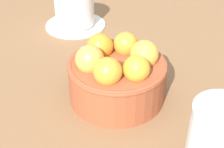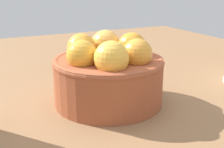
{
  "view_description": "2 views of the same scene",
  "coord_description": "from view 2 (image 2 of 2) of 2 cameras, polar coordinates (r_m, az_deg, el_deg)",
  "views": [
    {
      "loc": [
        22.38,
        36.9,
        34.26
      ],
      "look_at": [
        0.69,
        -0.4,
        4.45
      ],
      "focal_mm": 53.61,
      "sensor_mm": 36.0,
      "label": 1
    },
    {
      "loc": [
        -34.89,
        16.55,
        16.71
      ],
      "look_at": [
        -1.51,
        0.17,
        4.7
      ],
      "focal_mm": 46.1,
      "sensor_mm": 36.0,
      "label": 2
    }
  ],
  "objects": [
    {
      "name": "terracotta_bowl",
      "position": [
        0.41,
        -0.73,
        0.29
      ],
      "size": [
        15.52,
        15.52,
        9.84
      ],
      "color": "#9E4C2D",
      "rests_on": "ground_plane"
    },
    {
      "name": "ground_plane",
      "position": [
        0.43,
        -0.69,
        -8.09
      ],
      "size": [
        116.62,
        104.25,
        4.23
      ],
      "primitive_type": "cube",
      "color": "brown"
    }
  ]
}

